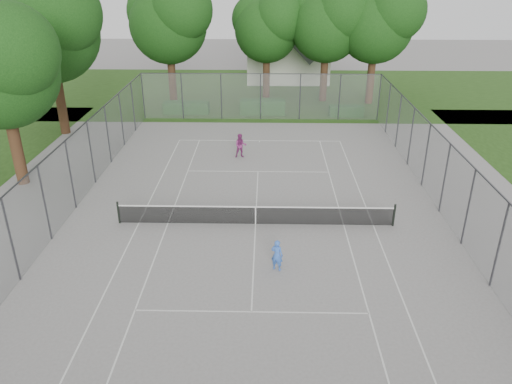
{
  "coord_description": "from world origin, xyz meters",
  "views": [
    {
      "loc": [
        0.47,
        -20.47,
        11.22
      ],
      "look_at": [
        0.0,
        1.0,
        1.2
      ],
      "focal_mm": 35.0,
      "sensor_mm": 36.0,
      "label": 1
    }
  ],
  "objects_px": {
    "tennis_net": "(256,215)",
    "girl_player": "(277,255)",
    "house": "(288,39)",
    "woman_player": "(241,146)"
  },
  "relations": [
    {
      "from": "house",
      "to": "woman_player",
      "type": "relative_size",
      "value": 6.6
    },
    {
      "from": "girl_player",
      "to": "woman_player",
      "type": "distance_m",
      "value": 12.61
    },
    {
      "from": "woman_player",
      "to": "house",
      "type": "bearing_deg",
      "value": 73.97
    },
    {
      "from": "tennis_net",
      "to": "house",
      "type": "bearing_deg",
      "value": 85.29
    },
    {
      "from": "tennis_net",
      "to": "girl_player",
      "type": "relative_size",
      "value": 9.65
    },
    {
      "from": "house",
      "to": "woman_player",
      "type": "xyz_separation_m",
      "value": [
        -3.7,
        -22.52,
        -3.28
      ]
    },
    {
      "from": "house",
      "to": "girl_player",
      "type": "height_order",
      "value": "house"
    },
    {
      "from": "girl_player",
      "to": "tennis_net",
      "type": "bearing_deg",
      "value": -53.69
    },
    {
      "from": "house",
      "to": "woman_player",
      "type": "bearing_deg",
      "value": -99.32
    },
    {
      "from": "house",
      "to": "girl_player",
      "type": "relative_size",
      "value": 7.52
    }
  ]
}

